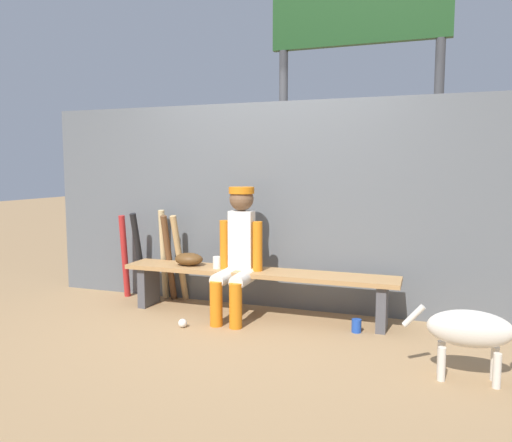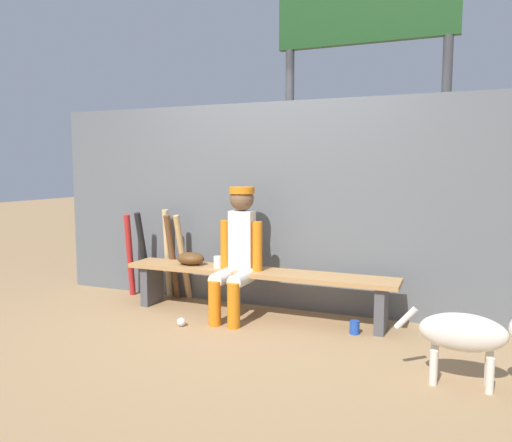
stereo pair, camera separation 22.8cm
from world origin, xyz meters
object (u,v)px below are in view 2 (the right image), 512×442
(player_seated, at_px, (237,248))
(bat_wood_natural, at_px, (168,254))
(bat_aluminum_black, at_px, (144,255))
(baseball, at_px, (181,322))
(cup_on_bench, at_px, (218,262))
(bat_wood_dark, at_px, (172,257))
(bat_wood_tan, at_px, (183,257))
(baseball_glove, at_px, (191,259))
(bat_aluminum_red, at_px, (130,255))
(scoreboard, at_px, (370,55))
(dugout_bench, at_px, (256,280))
(cup_on_ground, at_px, (355,327))
(dog, at_px, (473,334))

(player_seated, bearing_deg, bat_wood_natural, 159.17)
(bat_aluminum_black, xyz_separation_m, baseball, (0.86, -0.70, -0.41))
(bat_wood_natural, height_order, cup_on_bench, bat_wood_natural)
(cup_on_bench, bearing_deg, bat_wood_natural, 157.70)
(bat_wood_dark, height_order, bat_aluminum_black, bat_aluminum_black)
(bat_wood_tan, relative_size, cup_on_bench, 8.13)
(bat_wood_dark, distance_m, cup_on_bench, 0.68)
(player_seated, height_order, baseball, player_seated)
(baseball_glove, height_order, bat_aluminum_red, bat_aluminum_red)
(bat_aluminum_black, height_order, scoreboard, scoreboard)
(scoreboard, bearing_deg, player_seated, -120.13)
(dugout_bench, relative_size, player_seated, 2.15)
(bat_aluminum_red, bearing_deg, scoreboard, 28.71)
(bat_wood_dark, bearing_deg, bat_wood_tan, 18.94)
(bat_aluminum_red, relative_size, scoreboard, 0.24)
(dugout_bench, distance_m, scoreboard, 2.73)
(scoreboard, bearing_deg, baseball_glove, -135.12)
(baseball_glove, relative_size, cup_on_ground, 2.55)
(bat_wood_tan, height_order, dog, bat_wood_tan)
(bat_wood_dark, xyz_separation_m, cup_on_bench, (0.64, -0.23, 0.04))
(dugout_bench, height_order, bat_aluminum_black, bat_aluminum_black)
(dog, bearing_deg, bat_aluminum_black, 161.66)
(cup_on_ground, xyz_separation_m, cup_on_bench, (-1.30, 0.11, 0.43))
(bat_wood_tan, bearing_deg, dog, -21.89)
(bat_wood_dark, xyz_separation_m, scoreboard, (1.75, 1.23, 2.11))
(baseball_glove, height_order, scoreboard, scoreboard)
(baseball, distance_m, scoreboard, 3.40)
(bat_aluminum_red, bearing_deg, bat_wood_natural, 11.58)
(baseball_glove, distance_m, cup_on_ground, 1.68)
(bat_wood_natural, distance_m, cup_on_ground, 2.12)
(bat_aluminum_black, relative_size, bat_aluminum_red, 1.05)
(bat_aluminum_black, distance_m, scoreboard, 3.21)
(dugout_bench, xyz_separation_m, baseball_glove, (-0.68, 0.00, 0.15))
(player_seated, height_order, bat_aluminum_red, player_seated)
(baseball_glove, relative_size, baseball, 3.78)
(dugout_bench, xyz_separation_m, bat_wood_dark, (-1.00, 0.19, 0.11))
(bat_wood_tan, bearing_deg, baseball, -60.58)
(bat_wood_dark, bearing_deg, cup_on_ground, -10.02)
(dugout_bench, relative_size, cup_on_bench, 23.16)
(bat_aluminum_black, relative_size, scoreboard, 0.25)
(bat_wood_dark, bearing_deg, bat_wood_natural, 144.76)
(dugout_bench, xyz_separation_m, baseball, (-0.48, -0.52, -0.30))
(dugout_bench, bearing_deg, dog, -25.52)
(player_seated, bearing_deg, scoreboard, 59.87)
(bat_wood_tan, height_order, bat_aluminum_red, bat_wood_tan)
(dugout_bench, relative_size, bat_aluminum_black, 2.80)
(cup_on_bench, distance_m, dog, 2.31)
(scoreboard, bearing_deg, cup_on_ground, -83.10)
(cup_on_ground, height_order, cup_on_bench, cup_on_bench)
(bat_aluminum_red, height_order, baseball, bat_aluminum_red)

